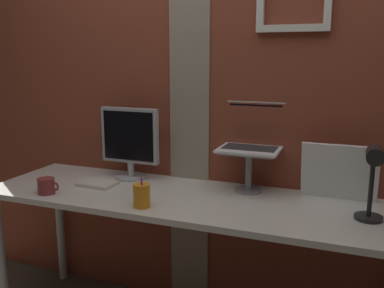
% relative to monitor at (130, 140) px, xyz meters
% --- Properties ---
extents(brick_wall_back, '(3.54, 0.16, 2.69)m').
position_rel_monitor_xyz_m(brick_wall_back, '(0.49, 0.18, 0.34)').
color(brick_wall_back, brown).
rests_on(brick_wall_back, ground_plane).
extents(desk, '(2.10, 0.63, 0.78)m').
position_rel_monitor_xyz_m(desk, '(0.41, -0.19, -0.30)').
color(desk, silver).
rests_on(desk, ground_plane).
extents(monitor, '(0.35, 0.18, 0.41)m').
position_rel_monitor_xyz_m(monitor, '(0.00, 0.00, 0.00)').
color(monitor, '#ADB2B7').
rests_on(monitor, desk).
extents(laptop_stand, '(0.28, 0.22, 0.22)m').
position_rel_monitor_xyz_m(laptop_stand, '(0.69, 0.00, -0.08)').
color(laptop_stand, gray).
rests_on(laptop_stand, desk).
extents(laptop, '(0.31, 0.30, 0.24)m').
position_rel_monitor_xyz_m(laptop, '(0.69, 0.08, 0.06)').
color(laptop, white).
rests_on(laptop, laptop_stand).
extents(whiteboard_panel, '(0.36, 0.07, 0.28)m').
position_rel_monitor_xyz_m(whiteboard_panel, '(1.13, 0.03, -0.09)').
color(whiteboard_panel, white).
rests_on(whiteboard_panel, desk).
extents(desk_lamp, '(0.12, 0.20, 0.34)m').
position_rel_monitor_xyz_m(desk_lamp, '(1.27, -0.25, -0.02)').
color(desk_lamp, black).
rests_on(desk_lamp, desk).
extents(pen_cup, '(0.08, 0.08, 0.15)m').
position_rel_monitor_xyz_m(pen_cup, '(0.28, -0.41, -0.17)').
color(pen_cup, orange).
rests_on(pen_cup, desk).
extents(coffee_mug, '(0.12, 0.09, 0.08)m').
position_rel_monitor_xyz_m(coffee_mug, '(-0.26, -0.41, -0.19)').
color(coffee_mug, maroon).
rests_on(coffee_mug, desk).
extents(paper_clutter_stack, '(0.21, 0.15, 0.02)m').
position_rel_monitor_xyz_m(paper_clutter_stack, '(-0.10, -0.19, -0.22)').
color(paper_clutter_stack, silver).
rests_on(paper_clutter_stack, desk).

